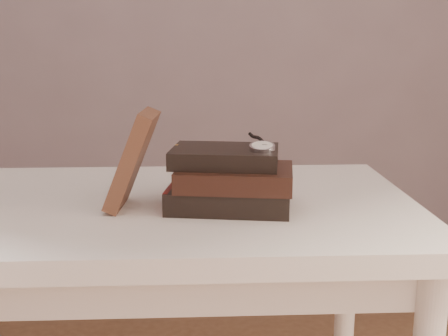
{
  "coord_description": "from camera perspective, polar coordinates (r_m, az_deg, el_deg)",
  "views": [
    {
      "loc": [
        0.08,
        -0.73,
        1.06
      ],
      "look_at": [
        0.13,
        0.3,
        0.82
      ],
      "focal_mm": 46.18,
      "sensor_mm": 36.0,
      "label": 1
    }
  ],
  "objects": [
    {
      "name": "table",
      "position": [
        1.15,
        -6.58,
        -7.64
      ],
      "size": [
        1.0,
        0.6,
        0.75
      ],
      "color": "silver",
      "rests_on": "ground"
    },
    {
      "name": "book_stack",
      "position": [
        1.06,
        0.61,
        -1.22
      ],
      "size": [
        0.24,
        0.19,
        0.11
      ],
      "color": "black",
      "rests_on": "table"
    },
    {
      "name": "journal",
      "position": [
        1.06,
        -9.07,
        0.83
      ],
      "size": [
        0.1,
        0.12,
        0.18
      ],
      "primitive_type": "cube",
      "rotation": [
        0.0,
        0.39,
        -0.08
      ],
      "color": "#412419",
      "rests_on": "table"
    },
    {
      "name": "pocket_watch",
      "position": [
        1.04,
        3.73,
        2.21
      ],
      "size": [
        0.05,
        0.15,
        0.02
      ],
      "color": "silver",
      "rests_on": "book_stack"
    },
    {
      "name": "eyeglasses",
      "position": [
        1.14,
        -3.01,
        0.36
      ],
      "size": [
        0.11,
        0.12,
        0.04
      ],
      "color": "silver",
      "rests_on": "book_stack"
    }
  ]
}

